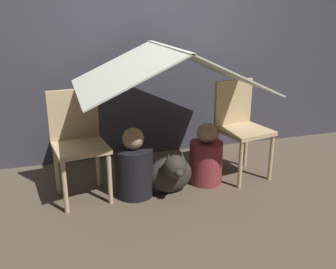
{
  "coord_description": "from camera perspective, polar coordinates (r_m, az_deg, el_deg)",
  "views": [
    {
      "loc": [
        -0.88,
        -2.76,
        1.47
      ],
      "look_at": [
        0.0,
        0.06,
        0.48
      ],
      "focal_mm": 40.0,
      "sensor_mm": 36.0,
      "label": 1
    }
  ],
  "objects": [
    {
      "name": "ground_plane",
      "position": [
        3.25,
        0.31,
        -8.35
      ],
      "size": [
        8.8,
        8.8,
        0.0
      ],
      "primitive_type": "plane",
      "color": "brown"
    },
    {
      "name": "wall_back",
      "position": [
        3.78,
        -3.96,
        15.17
      ],
      "size": [
        7.0,
        0.05,
        2.5
      ],
      "color": "#3D3D47",
      "rests_on": "ground_plane"
    },
    {
      "name": "chair_left",
      "position": [
        3.06,
        -13.54,
        -0.73
      ],
      "size": [
        0.45,
        0.45,
        0.87
      ],
      "rotation": [
        0.0,
        0.0,
        0.14
      ],
      "color": "#D1B27F",
      "rests_on": "ground_plane"
    },
    {
      "name": "chair_right",
      "position": [
        3.44,
        10.93,
        1.59
      ],
      "size": [
        0.47,
        0.47,
        0.87
      ],
      "rotation": [
        0.0,
        0.0,
        0.2
      ],
      "color": "#D1B27F",
      "rests_on": "ground_plane"
    },
    {
      "name": "sheet_canopy",
      "position": [
        2.99,
        0.0,
        10.21
      ],
      "size": [
        1.44,
        1.1,
        0.34
      ],
      "color": "silver"
    },
    {
      "name": "person_front",
      "position": [
        3.08,
        -5.19,
        -5.13
      ],
      "size": [
        0.31,
        0.31,
        0.58
      ],
      "color": "black",
      "rests_on": "ground_plane"
    },
    {
      "name": "person_second",
      "position": [
        3.31,
        5.8,
        -3.61
      ],
      "size": [
        0.29,
        0.29,
        0.55
      ],
      "color": "maroon",
      "rests_on": "ground_plane"
    },
    {
      "name": "dog",
      "position": [
        3.1,
        0.5,
        -5.84
      ],
      "size": [
        0.38,
        0.37,
        0.41
      ],
      "color": "#332D28",
      "rests_on": "ground_plane"
    }
  ]
}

